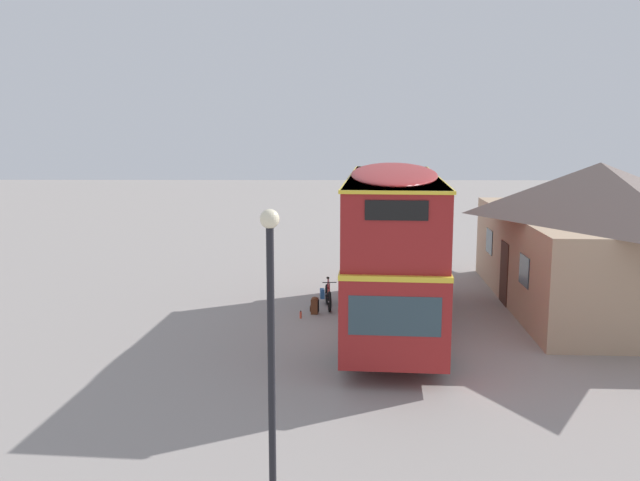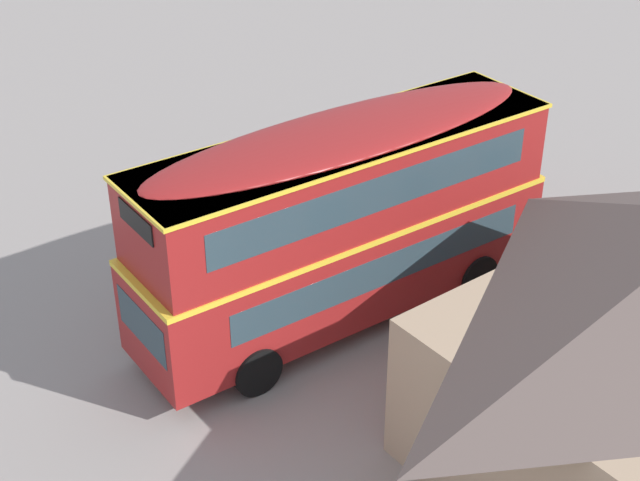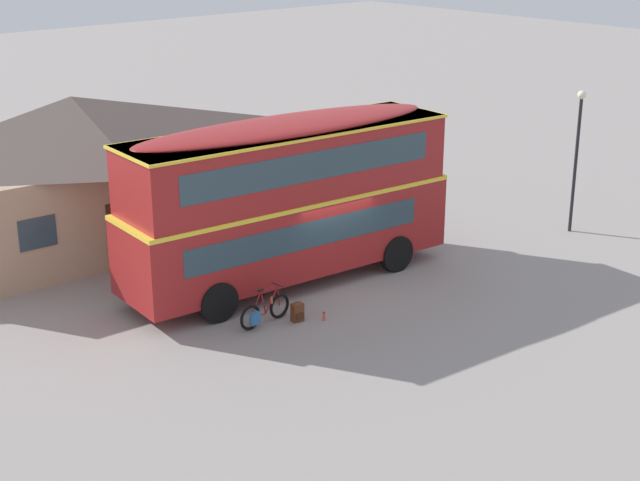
% 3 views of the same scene
% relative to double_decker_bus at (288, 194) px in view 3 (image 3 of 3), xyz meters
% --- Properties ---
extents(ground_plane, '(120.00, 120.00, 0.00)m').
position_rel_double_decker_bus_xyz_m(ground_plane, '(0.70, -0.79, -2.64)').
color(ground_plane, gray).
extents(double_decker_bus, '(10.10, 3.32, 4.79)m').
position_rel_double_decker_bus_xyz_m(double_decker_bus, '(0.00, 0.00, 0.00)').
color(double_decker_bus, black).
rests_on(double_decker_bus, ground).
extents(touring_bicycle, '(1.72, 0.55, 1.01)m').
position_rel_double_decker_bus_xyz_m(touring_bicycle, '(-2.40, -1.89, -2.27)').
color(touring_bicycle, black).
rests_on(touring_bicycle, ground).
extents(backpack_on_ground, '(0.33, 0.30, 0.55)m').
position_rel_double_decker_bus_xyz_m(backpack_on_ground, '(-1.61, -2.30, -2.36)').
color(backpack_on_ground, '#592D19').
rests_on(backpack_on_ground, ground).
extents(water_bottle_red_squeeze, '(0.07, 0.07, 0.24)m').
position_rel_double_decker_bus_xyz_m(water_bottle_red_squeeze, '(-1.06, -2.72, -2.53)').
color(water_bottle_red_squeeze, '#D84C33').
rests_on(water_bottle_red_squeeze, ground).
extents(pub_building, '(11.26, 6.75, 4.77)m').
position_rel_double_decker_bus_xyz_m(pub_building, '(-2.86, 7.02, -0.20)').
color(pub_building, tan).
rests_on(pub_building, ground).
extents(street_lamp, '(0.28, 0.28, 4.74)m').
position_rel_double_decker_bus_xyz_m(street_lamp, '(9.98, -2.70, 0.27)').
color(street_lamp, black).
rests_on(street_lamp, ground).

